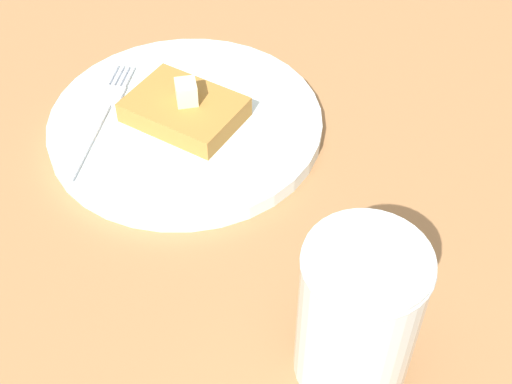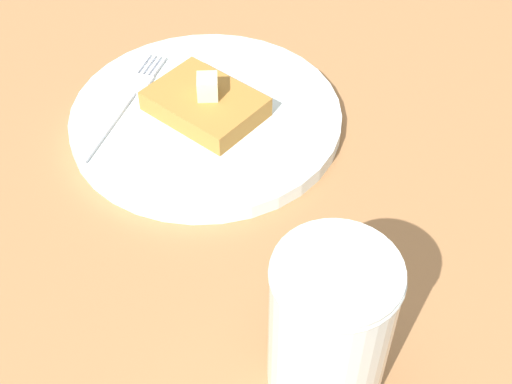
{
  "view_description": "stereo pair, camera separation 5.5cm",
  "coord_description": "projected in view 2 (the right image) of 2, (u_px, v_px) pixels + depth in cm",
  "views": [
    {
      "loc": [
        46.01,
        35.93,
        47.33
      ],
      "look_at": [
        12.61,
        18.23,
        7.34
      ],
      "focal_mm": 50.0,
      "sensor_mm": 36.0,
      "label": 1
    },
    {
      "loc": [
        43.09,
        40.59,
        47.33
      ],
      "look_at": [
        12.61,
        18.23,
        7.34
      ],
      "focal_mm": 50.0,
      "sensor_mm": 36.0,
      "label": 2
    }
  ],
  "objects": [
    {
      "name": "fork",
      "position": [
        127.0,
        99.0,
        0.67
      ],
      "size": [
        15.68,
        6.21,
        0.36
      ],
      "color": "silver",
      "rests_on": "plate"
    },
    {
      "name": "table_surface",
      "position": [
        186.0,
        84.0,
        0.74
      ],
      "size": [
        99.01,
        99.01,
        2.84
      ],
      "primitive_type": "cube",
      "color": "#A06D42",
      "rests_on": "ground"
    },
    {
      "name": "syrup_jar",
      "position": [
        330.0,
        330.0,
        0.45
      ],
      "size": [
        8.01,
        8.01,
        11.97
      ],
      "color": "#5B2411",
      "rests_on": "table_surface"
    },
    {
      "name": "plate",
      "position": [
        206.0,
        117.0,
        0.67
      ],
      "size": [
        25.33,
        25.33,
        1.43
      ],
      "color": "silver",
      "rests_on": "table_surface"
    },
    {
      "name": "butter_pat_primary",
      "position": [
        207.0,
        87.0,
        0.64
      ],
      "size": [
        2.76,
        2.73,
        2.05
      ],
      "primitive_type": "cube",
      "rotation": [
        0.0,
        0.0,
        0.68
      ],
      "color": "beige",
      "rests_on": "toast_slice_center"
    },
    {
      "name": "toast_slice_center",
      "position": [
        205.0,
        104.0,
        0.66
      ],
      "size": [
        7.86,
        10.47,
        1.99
      ],
      "primitive_type": "cube",
      "rotation": [
        0.0,
        0.0,
        -0.06
      ],
      "color": "#AB7432",
      "rests_on": "plate"
    }
  ]
}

